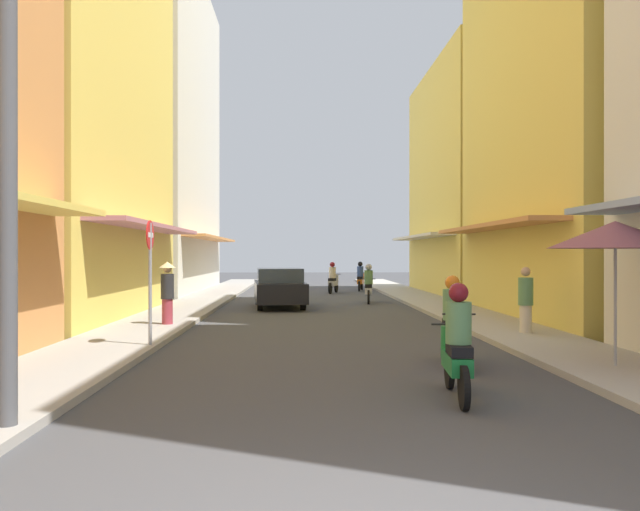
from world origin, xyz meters
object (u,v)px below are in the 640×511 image
at_px(parked_car, 279,287).
at_px(vendor_umbrella, 615,235).
at_px(pedestrian_far, 167,291).
at_px(motorbike_maroon, 454,325).
at_px(motorbike_green, 456,347).
at_px(utility_pole, 7,121).
at_px(pedestrian_foreground, 526,302).
at_px(street_sign_no_entry, 150,266).
at_px(motorbike_orange, 361,278).
at_px(motorbike_white, 369,286).
at_px(motorbike_silver, 333,279).

xyz_separation_m(parked_car, vendor_umbrella, (5.94, -12.71, 1.54)).
bearing_deg(pedestrian_far, motorbike_maroon, -41.84).
xyz_separation_m(motorbike_green, vendor_umbrella, (3.10, 1.75, 1.57)).
relative_size(motorbike_maroon, utility_pole, 0.27).
relative_size(vendor_umbrella, utility_pole, 0.38).
height_order(pedestrian_foreground, street_sign_no_entry, street_sign_no_entry).
bearing_deg(street_sign_no_entry, motorbike_orange, 72.76).
distance_m(pedestrian_far, vendor_umbrella, 10.84).
bearing_deg(motorbike_green, street_sign_no_entry, 139.58).
bearing_deg(motorbike_maroon, motorbike_green, -103.52).
distance_m(motorbike_white, pedestrian_foreground, 10.69).
height_order(pedestrian_far, street_sign_no_entry, street_sign_no_entry).
bearing_deg(utility_pole, motorbike_silver, 78.71).
distance_m(motorbike_green, utility_pole, 6.09).
bearing_deg(parked_car, utility_pole, -98.56).
bearing_deg(motorbike_maroon, parked_car, 106.18).
bearing_deg(motorbike_silver, vendor_umbrella, -80.57).
bearing_deg(vendor_umbrella, motorbike_maroon, 162.33).
xyz_separation_m(motorbike_green, pedestrian_foreground, (3.20, 6.03, 0.13)).
distance_m(motorbike_silver, pedestrian_far, 15.58).
distance_m(motorbike_orange, parked_car, 11.16).
xyz_separation_m(pedestrian_far, utility_pole, (0.34, -9.63, 2.39)).
relative_size(pedestrian_far, utility_pole, 0.27).
relative_size(motorbike_white, utility_pole, 0.27).
distance_m(motorbike_green, pedestrian_foreground, 6.83).
bearing_deg(motorbike_orange, motorbike_silver, -127.59).
height_order(motorbike_maroon, pedestrian_foreground, pedestrian_foreground).
bearing_deg(motorbike_green, pedestrian_foreground, 62.07).
relative_size(motorbike_white, pedestrian_far, 1.02).
relative_size(parked_car, vendor_umbrella, 1.69).
bearing_deg(vendor_umbrella, motorbike_orange, 94.69).
xyz_separation_m(parked_car, pedestrian_far, (-2.75, -6.36, 0.25)).
distance_m(motorbike_green, parked_car, 14.74).
xyz_separation_m(motorbike_orange, vendor_umbrella, (1.90, -23.11, 1.57)).
relative_size(motorbike_orange, pedestrian_foreground, 1.08).
xyz_separation_m(motorbike_green, pedestrian_far, (-5.59, 8.10, 0.29)).
height_order(parked_car, street_sign_no_entry, street_sign_no_entry).
height_order(pedestrian_far, pedestrian_foreground, pedestrian_far).
height_order(motorbike_silver, parked_car, motorbike_silver).
distance_m(motorbike_silver, vendor_umbrella, 21.38).
distance_m(motorbike_white, motorbike_green, 16.44).
xyz_separation_m(motorbike_white, street_sign_no_entry, (-5.83, -12.04, 1.01)).
height_order(motorbike_orange, motorbike_white, same).
bearing_deg(street_sign_no_entry, pedestrian_foreground, 11.14).
bearing_deg(motorbike_silver, street_sign_no_entry, -104.49).
relative_size(motorbike_silver, pedestrian_far, 0.99).
bearing_deg(street_sign_no_entry, motorbike_maroon, -17.71).
xyz_separation_m(pedestrian_foreground, utility_pole, (-8.45, -7.55, 2.55)).
height_order(motorbike_white, pedestrian_far, pedestrian_far).
xyz_separation_m(pedestrian_far, pedestrian_foreground, (8.79, -2.07, -0.16)).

